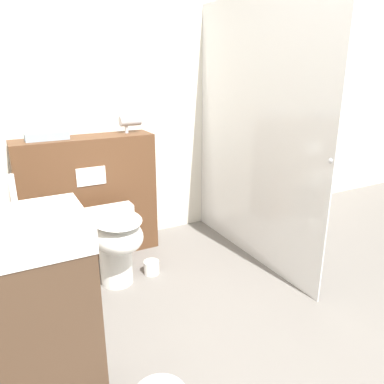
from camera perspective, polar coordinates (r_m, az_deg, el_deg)
wall_back at (r=3.30m, az=-9.67°, el=13.92°), size 8.00×0.06×2.50m
partition_panel at (r=3.13m, az=-15.41°, el=-0.87°), size 1.06×0.29×0.99m
shower_glass at (r=2.93m, az=9.38°, el=8.60°), size 0.04×1.59×2.01m
toilet at (r=2.69m, az=-11.58°, el=-7.18°), size 0.40×0.55×0.53m
sink_vanity at (r=1.75m, az=-22.79°, el=-18.31°), size 0.48×0.42×1.10m
hair_drier at (r=3.12m, az=-9.25°, el=10.66°), size 0.20×0.09×0.14m
folded_towel at (r=2.97m, az=-21.24°, el=7.98°), size 0.30×0.12×0.06m
spare_toilet_roll at (r=2.92m, az=-6.19°, el=-11.34°), size 0.12×0.12×0.10m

